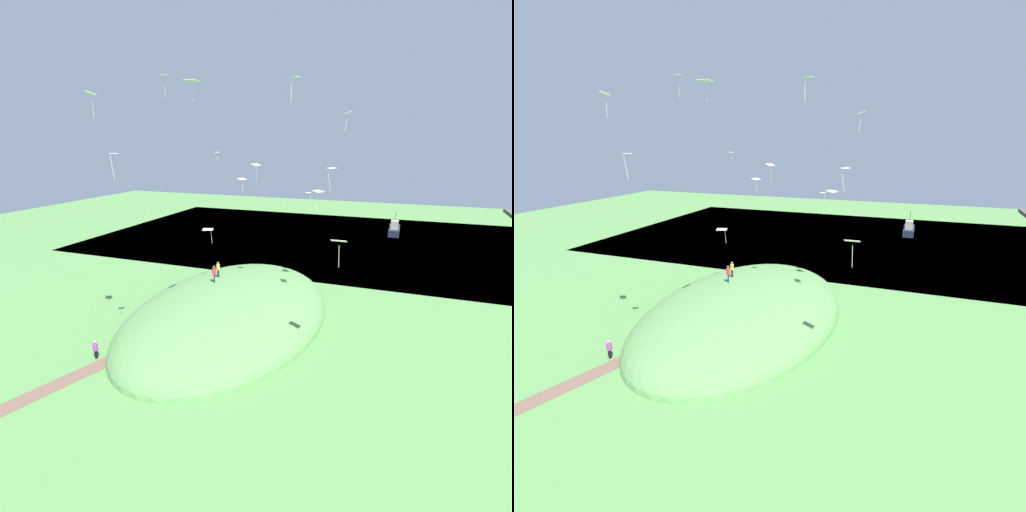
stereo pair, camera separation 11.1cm
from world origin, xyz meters
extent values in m
plane|color=#5D974D|center=(0.00, 0.00, 0.00)|extent=(160.00, 160.00, 0.00)
cube|color=#345581|center=(-29.31, 0.00, -0.20)|extent=(49.43, 80.00, 0.40)
ellipsoid|color=#659C55|center=(8.67, -1.38, 0.00)|extent=(30.45, 18.78, 6.88)
cube|color=brown|center=(25.17, -8.64, 0.02)|extent=(14.33, 5.75, 0.04)
cube|color=#21283B|center=(-37.83, 12.67, 0.64)|extent=(7.17, 2.07, 1.27)
cube|color=#B0AA92|center=(-36.75, 12.68, 2.05)|extent=(2.08, 1.41, 1.55)
cylinder|color=gray|center=(-39.61, 12.64, 2.78)|extent=(0.14, 0.14, 3.01)
cube|color=#2C2452|center=(8.42, -3.26, 3.80)|extent=(0.25, 0.22, 0.86)
cylinder|color=#C2333F|center=(8.42, -3.26, 4.58)|extent=(0.55, 0.55, 0.68)
sphere|color=brown|center=(8.42, -3.26, 5.05)|extent=(0.26, 0.26, 0.26)
cube|color=black|center=(20.33, -8.34, 0.39)|extent=(0.25, 0.16, 0.77)
cylinder|color=purple|center=(20.33, -8.34, 1.08)|extent=(0.48, 0.48, 0.61)
sphere|color=tan|center=(20.33, -8.34, 1.50)|extent=(0.23, 0.23, 0.23)
cube|color=#352B26|center=(6.56, -3.73, 3.70)|extent=(0.17, 0.23, 0.82)
cylinder|color=gold|center=(6.56, -3.73, 4.43)|extent=(0.47, 0.47, 0.65)
sphere|color=#996756|center=(6.56, -3.73, 4.88)|extent=(0.24, 0.24, 0.24)
cube|color=white|center=(5.58, 8.84, 19.81)|extent=(1.26, 1.03, 0.29)
cylinder|color=white|center=(5.77, 8.85, 18.89)|extent=(0.14, 0.18, 1.28)
cube|color=silver|center=(17.49, 0.13, 21.34)|extent=(1.25, 0.94, 0.03)
cylinder|color=silver|center=(17.24, 0.06, 20.53)|extent=(0.08, 0.07, 1.04)
cube|color=white|center=(-3.14, 3.55, 11.58)|extent=(0.73, 0.82, 0.05)
cylinder|color=white|center=(-3.29, 3.80, 10.99)|extent=(0.12, 0.05, 0.83)
cube|color=silver|center=(18.96, -7.29, 20.68)|extent=(1.22, 1.22, 0.27)
cylinder|color=silver|center=(18.97, -7.21, 19.71)|extent=(0.16, 0.19, 1.42)
cube|color=white|center=(-8.67, -5.15, 14.35)|extent=(1.43, 1.27, 0.27)
cylinder|color=white|center=(-8.40, -4.96, 13.11)|extent=(0.22, 0.16, 1.87)
cube|color=white|center=(10.02, 8.52, 15.28)|extent=(1.14, 1.04, 0.08)
cylinder|color=white|center=(10.31, 8.45, 14.18)|extent=(0.15, 0.29, 1.73)
cube|color=white|center=(6.19, -9.36, 23.74)|extent=(0.80, 0.92, 0.04)
cylinder|color=white|center=(5.90, -9.46, 22.59)|extent=(0.07, 0.10, 1.91)
cube|color=#F6D9D0|center=(-6.78, -10.11, 15.99)|extent=(0.77, 0.73, 0.07)
cylinder|color=#F6D9D0|center=(-7.04, -10.08, 15.42)|extent=(0.11, 0.15, 0.82)
cube|color=white|center=(16.31, 10.43, 10.77)|extent=(0.76, 1.10, 0.28)
cylinder|color=white|center=(16.41, 10.51, 9.70)|extent=(0.12, 0.08, 1.61)
cube|color=white|center=(6.39, -4.90, 8.42)|extent=(1.05, 1.27, 0.11)
cylinder|color=white|center=(6.11, -4.63, 7.50)|extent=(0.10, 0.11, 1.29)
cube|color=white|center=(10.76, 5.46, 22.17)|extent=(0.88, 0.96, 0.07)
cylinder|color=white|center=(10.87, 5.21, 21.18)|extent=(0.13, 0.09, 1.61)
cube|color=white|center=(4.29, 6.30, 12.68)|extent=(1.36, 1.16, 0.17)
cylinder|color=white|center=(4.14, 6.11, 11.53)|extent=(0.05, 0.10, 1.72)
cube|color=white|center=(-4.99, -5.70, 12.72)|extent=(1.33, 1.18, 0.21)
cylinder|color=white|center=(-4.88, -5.59, 11.67)|extent=(0.21, 0.22, 1.53)
cube|color=white|center=(19.00, -5.74, 16.53)|extent=(0.73, 0.77, 0.03)
cylinder|color=white|center=(19.16, -5.83, 15.49)|extent=(0.23, 0.11, 1.75)
camera|label=1|loc=(43.45, 14.61, 17.35)|focal=28.18mm
camera|label=2|loc=(43.41, 14.71, 17.35)|focal=28.18mm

